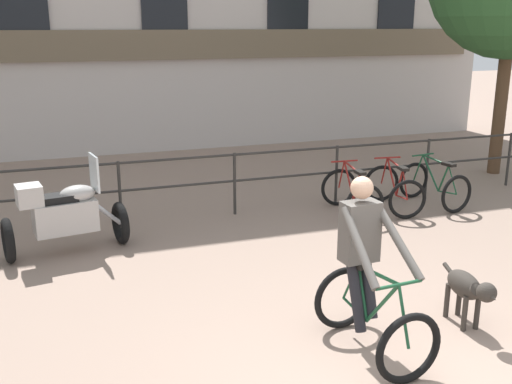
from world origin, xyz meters
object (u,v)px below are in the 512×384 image
Objects in this scene: cyclist_with_bike at (368,275)px; parked_bicycle_near_lamp at (351,194)px; parked_bicycle_mid_right at (435,185)px; parked_motorcycle at (64,214)px; parked_bicycle_mid_left at (394,190)px; dog at (468,288)px.

cyclist_with_bike is 4.31m from parked_bicycle_near_lamp.
cyclist_with_bike is at bearing 39.48° from parked_bicycle_mid_right.
parked_bicycle_near_lamp is (1.90, 3.85, -0.41)m from cyclist_with_bike.
cyclist_with_bike is at bearing 67.86° from parked_bicycle_near_lamp.
parked_motorcycle is 5.39m from parked_bicycle_mid_left.
parked_motorcycle reaches higher than parked_bicycle_near_lamp.
dog is 0.77× the size of parked_bicycle_mid_left.
parked_bicycle_mid_left is at bearing 51.13° from cyclist_with_bike.
dog is 0.76× the size of parked_bicycle_mid_right.
parked_bicycle_near_lamp reaches higher than dog.
parked_bicycle_mid_right is at bearing -172.50° from parked_bicycle_mid_left.
parked_bicycle_mid_right is at bearing -175.90° from parked_bicycle_near_lamp.
parked_bicycle_near_lamp is at bearing -8.01° from parked_bicycle_mid_right.
parked_motorcycle is at bearing 10.13° from parked_bicycle_mid_left.
dog is 3.90m from parked_bicycle_near_lamp.
cyclist_with_bike is 1.87× the size of dog.
parked_bicycle_mid_left is (1.50, 3.84, -0.08)m from dog.
parked_bicycle_mid_left is at bearing -175.90° from parked_bicycle_near_lamp.
parked_bicycle_near_lamp and parked_bicycle_mid_left have the same top height.
parked_bicycle_mid_right is at bearing 43.78° from cyclist_with_bike.
parked_bicycle_near_lamp is 0.97× the size of parked_bicycle_mid_right.
parked_bicycle_near_lamp is (0.69, 3.84, -0.08)m from dog.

